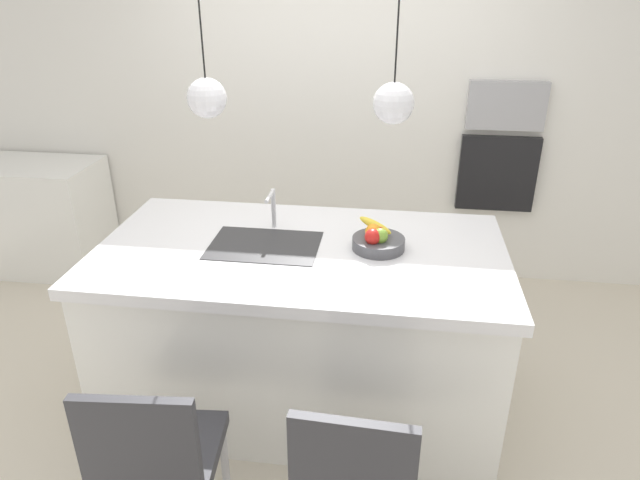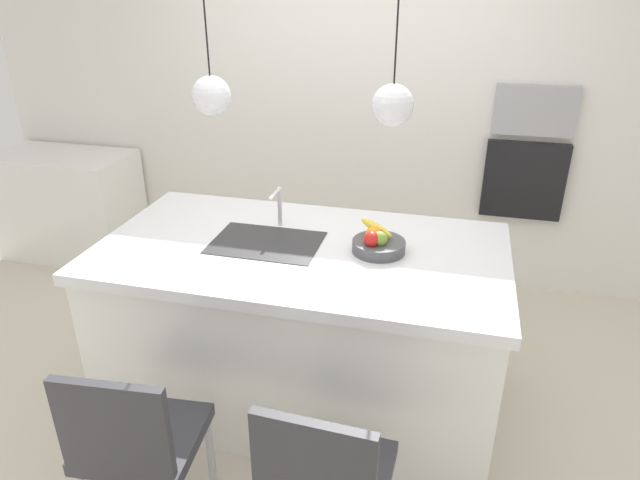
# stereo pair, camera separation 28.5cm
# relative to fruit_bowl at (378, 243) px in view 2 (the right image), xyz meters

# --- Properties ---
(floor) EXTENTS (6.60, 6.60, 0.00)m
(floor) POSITION_rel_fruit_bowl_xyz_m (-0.39, -0.04, -0.99)
(floor) COLOR beige
(floor) RESTS_ON ground
(back_wall) EXTENTS (6.00, 0.10, 2.60)m
(back_wall) POSITION_rel_fruit_bowl_xyz_m (-0.39, 1.61, 0.31)
(back_wall) COLOR silver
(back_wall) RESTS_ON ground
(kitchen_island) EXTENTS (2.08, 1.14, 0.94)m
(kitchen_island) POSITION_rel_fruit_bowl_xyz_m (-0.39, -0.04, -0.52)
(kitchen_island) COLOR white
(kitchen_island) RESTS_ON ground
(sink_basin) EXTENTS (0.56, 0.40, 0.02)m
(sink_basin) POSITION_rel_fruit_bowl_xyz_m (-0.58, -0.04, -0.06)
(sink_basin) COLOR #2D2D30
(sink_basin) RESTS_ON kitchen_island
(faucet) EXTENTS (0.02, 0.17, 0.22)m
(faucet) POSITION_rel_fruit_bowl_xyz_m (-0.58, 0.17, 0.09)
(faucet) COLOR silver
(faucet) RESTS_ON kitchen_island
(fruit_bowl) EXTENTS (0.27, 0.27, 0.16)m
(fruit_bowl) POSITION_rel_fruit_bowl_xyz_m (0.00, 0.00, 0.00)
(fruit_bowl) COLOR #4C4C51
(fruit_bowl) RESTS_ON kitchen_island
(side_counter) EXTENTS (1.10, 0.60, 0.88)m
(side_counter) POSITION_rel_fruit_bowl_xyz_m (-2.79, 1.24, -0.55)
(side_counter) COLOR white
(side_counter) RESTS_ON ground
(microwave) EXTENTS (0.54, 0.08, 0.34)m
(microwave) POSITION_rel_fruit_bowl_xyz_m (0.82, 1.54, 0.38)
(microwave) COLOR #9E9EA3
(microwave) RESTS_ON back_wall
(oven) EXTENTS (0.56, 0.08, 0.56)m
(oven) POSITION_rel_fruit_bowl_xyz_m (0.82, 1.54, -0.12)
(oven) COLOR black
(oven) RESTS_ON back_wall
(chair_near) EXTENTS (0.50, 0.47, 0.90)m
(chair_near) POSITION_rel_fruit_bowl_xyz_m (-0.80, -1.06, -0.48)
(chair_near) COLOR #333338
(chair_near) RESTS_ON ground
(chair_middle) EXTENTS (0.48, 0.48, 0.91)m
(chair_middle) POSITION_rel_fruit_bowl_xyz_m (-0.01, -1.06, -0.49)
(chair_middle) COLOR #333338
(chair_middle) RESTS_ON ground
(pendant_light_left) EXTENTS (0.19, 0.19, 0.79)m
(pendant_light_left) POSITION_rel_fruit_bowl_xyz_m (-0.82, -0.04, 0.70)
(pendant_light_left) COLOR silver
(pendant_light_right) EXTENTS (0.19, 0.19, 0.79)m
(pendant_light_right) POSITION_rel_fruit_bowl_xyz_m (0.04, -0.04, 0.70)
(pendant_light_right) COLOR silver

